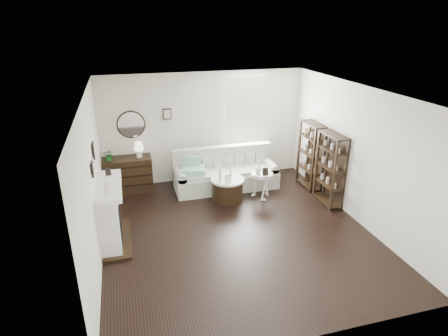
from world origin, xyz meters
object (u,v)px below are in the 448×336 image
object	(u,v)px
sofa	(225,174)
pedestal_table	(262,175)
dresser	(125,175)
drum_table	(227,189)

from	to	relation	value
sofa	pedestal_table	distance (m)	1.06
dresser	drum_table	size ratio (longest dim) A/B	1.64
sofa	pedestal_table	size ratio (longest dim) A/B	4.05
drum_table	pedestal_table	xyz separation A→B (m)	(0.79, -0.08, 0.29)
sofa	drum_table	size ratio (longest dim) A/B	3.26
drum_table	pedestal_table	world-z (taller)	pedestal_table
sofa	dresser	size ratio (longest dim) A/B	1.99
dresser	drum_table	xyz separation A→B (m)	(2.20, -1.12, -0.15)
sofa	drum_table	distance (m)	0.74
dresser	sofa	bearing A→B (deg)	-9.53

